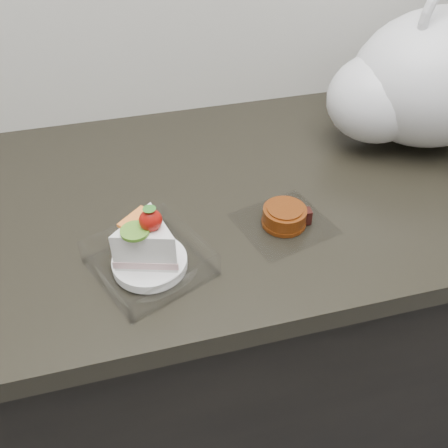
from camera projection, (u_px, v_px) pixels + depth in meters
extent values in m
cube|color=black|center=(211.00, 343.00, 1.22)|extent=(2.00, 0.60, 0.86)
cube|color=black|center=(207.00, 199.00, 0.93)|extent=(2.04, 0.64, 0.04)
cube|color=white|center=(150.00, 267.00, 0.76)|extent=(0.20, 0.20, 0.00)
cylinder|color=white|center=(150.00, 263.00, 0.76)|extent=(0.11, 0.11, 0.02)
ellipsoid|color=red|center=(151.00, 220.00, 0.70)|extent=(0.03, 0.03, 0.03)
cone|color=#2D7223|center=(149.00, 211.00, 0.68)|extent=(0.02, 0.02, 0.01)
cylinder|color=#63AA31|center=(135.00, 231.00, 0.69)|extent=(0.04, 0.04, 0.01)
cube|color=orange|center=(134.00, 218.00, 0.72)|extent=(0.05, 0.05, 0.01)
cube|color=white|center=(284.00, 224.00, 0.84)|extent=(0.17, 0.17, 0.00)
cylinder|color=maroon|center=(284.00, 216.00, 0.83)|extent=(0.10, 0.10, 0.03)
cylinder|color=maroon|center=(284.00, 222.00, 0.84)|extent=(0.10, 0.10, 0.01)
cylinder|color=maroon|center=(285.00, 209.00, 0.82)|extent=(0.08, 0.08, 0.00)
cube|color=black|center=(305.00, 216.00, 0.84)|extent=(0.02, 0.02, 0.03)
ellipsoid|color=silver|center=(438.00, 78.00, 0.97)|extent=(0.39, 0.33, 0.26)
ellipsoid|color=silver|center=(379.00, 98.00, 0.97)|extent=(0.23, 0.21, 0.17)
torus|color=silver|center=(447.00, 16.00, 0.88)|extent=(0.14, 0.07, 0.14)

